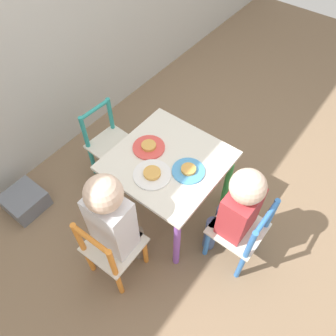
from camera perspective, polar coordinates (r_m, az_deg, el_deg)
name	(u,v)px	position (r m, az deg, el deg)	size (l,w,h in m)	color
ground_plane	(168,208)	(2.10, 0.00, -6.94)	(6.00, 6.00, 0.00)	#7F664C
kids_table	(168,168)	(1.76, 0.00, -0.06)	(0.57, 0.57, 0.48)	silver
chair_blue	(241,233)	(1.78, 12.60, -10.92)	(0.26, 0.26, 0.51)	silver
chair_orange	(111,249)	(1.72, -9.84, -13.74)	(0.27, 0.27, 0.51)	silver
chair_teal	(110,145)	(2.12, -10.04, 4.01)	(0.27, 0.27, 0.51)	silver
child_front	(237,209)	(1.63, 11.85, -6.93)	(0.20, 0.22, 0.71)	#4C608E
child_left	(113,219)	(1.54, -9.48, -8.81)	(0.22, 0.20, 0.78)	#7A6B5B
plate_front	(188,170)	(1.65, 3.57, -0.43)	(0.17, 0.17, 0.03)	#4C9EE0
plate_left	(152,174)	(1.64, -2.78, -1.08)	(0.19, 0.19, 0.03)	white
plate_back	(149,147)	(1.75, -3.37, 3.69)	(0.17, 0.17, 0.03)	#E54C47
storage_bin	(25,201)	(2.24, -23.65, -5.26)	(0.23, 0.23, 0.12)	slate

